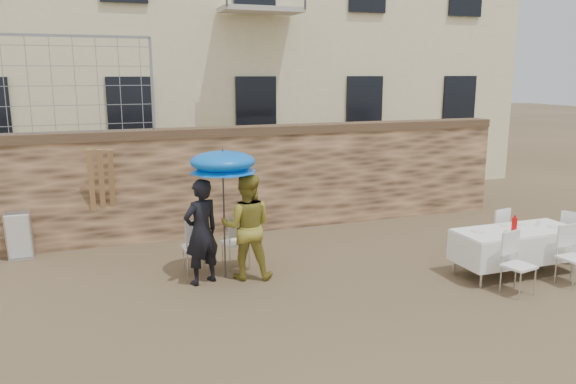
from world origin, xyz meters
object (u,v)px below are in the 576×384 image
object	(u,v)px
couple_chair_right	(236,241)
table_chair_side	(574,237)
man_suit	(201,232)
couple_chair_left	(195,245)
table_chair_front_left	(519,264)
umbrella	(223,166)
table_chair_back	(493,233)
banquet_table	(517,232)
woman_dress	(247,226)
chair_stack_right	(20,233)
soda_bottle	(514,225)
table_chair_front_right	(574,256)

from	to	relation	value
couple_chair_right	table_chair_side	size ratio (longest dim) A/B	1.00
man_suit	table_chair_side	size ratio (longest dim) A/B	1.79
couple_chair_left	table_chair_front_left	distance (m)	5.18
umbrella	table_chair_back	xyz separation A→B (m)	(4.84, -0.67, -1.41)
banquet_table	couple_chair_left	bearing A→B (deg)	159.18
woman_dress	chair_stack_right	xyz separation A→B (m)	(-3.62, 2.44, -0.42)
couple_chair_left	table_chair_front_left	xyz separation A→B (m)	(4.44, -2.67, 0.00)
man_suit	umbrella	size ratio (longest dim) A/B	0.86
soda_bottle	table_chair_side	bearing A→B (deg)	8.88
woman_dress	banquet_table	bearing A→B (deg)	-179.36
woman_dress	couple_chair_left	distance (m)	1.01
soda_bottle	table_chair_side	world-z (taller)	soda_bottle
umbrella	chair_stack_right	bearing A→B (deg)	144.49
woman_dress	table_chair_back	distance (m)	4.55
umbrella	table_chair_side	world-z (taller)	umbrella
table_chair_front_right	chair_stack_right	world-z (taller)	table_chair_front_right
couple_chair_right	chair_stack_right	distance (m)	4.04
woman_dress	table_chair_side	distance (m)	5.85
woman_dress	umbrella	bearing A→B (deg)	2.36
soda_bottle	table_chair_front_left	distance (m)	0.84
table_chair_front_right	chair_stack_right	size ratio (longest dim) A/B	1.04
woman_dress	soda_bottle	size ratio (longest dim) A/B	6.76
couple_chair_left	couple_chair_right	bearing A→B (deg)	178.38
couple_chair_right	man_suit	bearing A→B (deg)	30.02
table_chair_back	table_chair_side	distance (m)	1.39
couple_chair_right	couple_chair_left	bearing A→B (deg)	-8.14
umbrella	banquet_table	size ratio (longest dim) A/B	0.95
umbrella	table_chair_back	distance (m)	5.09
table_chair_back	man_suit	bearing A→B (deg)	-17.80
table_chair_front_left	table_chair_back	distance (m)	1.74
table_chair_side	couple_chair_left	bearing A→B (deg)	48.86
umbrella	table_chair_front_right	world-z (taller)	umbrella
woman_dress	couple_chair_left	world-z (taller)	woman_dress
man_suit	table_chair_front_right	distance (m)	5.95
woman_dress	table_chair_front_left	xyz separation A→B (m)	(3.69, -2.12, -0.40)
couple_chair_right	table_chair_back	xyz separation A→B (m)	(4.54, -1.12, 0.00)
woman_dress	table_chair_front_right	distance (m)	5.26
table_chair_side	woman_dress	bearing A→B (deg)	52.06
table_chair_back	chair_stack_right	bearing A→B (deg)	-31.92
banquet_table	soda_bottle	world-z (taller)	soda_bottle
table_chair_front_left	banquet_table	bearing A→B (deg)	39.27
woman_dress	soda_bottle	world-z (taller)	woman_dress
banquet_table	chair_stack_right	distance (m)	8.79
man_suit	couple_chair_left	xyz separation A→B (m)	(0.00, 0.55, -0.38)
table_chair_front_left	man_suit	bearing A→B (deg)	142.45
chair_stack_right	soda_bottle	bearing A→B (deg)	-27.13
woman_dress	man_suit	bearing A→B (deg)	18.31
soda_bottle	table_chair_front_right	world-z (taller)	soda_bottle
umbrella	couple_chair_left	world-z (taller)	umbrella
couple_chair_left	table_chair_front_left	size ratio (longest dim) A/B	1.00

